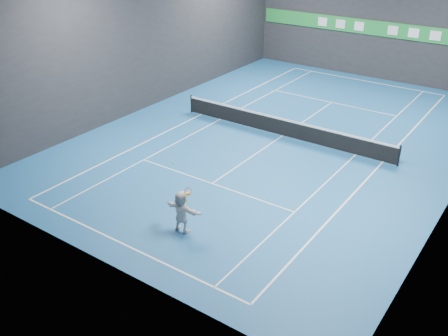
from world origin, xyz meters
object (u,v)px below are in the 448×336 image
Objects in this scene: player at (182,212)px; tennis_net at (283,127)px; tennis_ball at (174,163)px; tennis_racket at (188,193)px.

tennis_net is (-1.24, 9.98, -0.31)m from player.
tennis_net is at bearing 95.28° from tennis_ball.
player is at bearing -170.57° from tennis_racket.
tennis_ball is 0.01× the size of tennis_net.
tennis_racket is (0.29, 0.05, 0.87)m from player.
player is 0.14× the size of tennis_net.
tennis_net is at bearing 98.73° from tennis_racket.
tennis_net is 10.12m from tennis_racket.
player reaches higher than tennis_net.
tennis_ball reaches higher than tennis_net.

